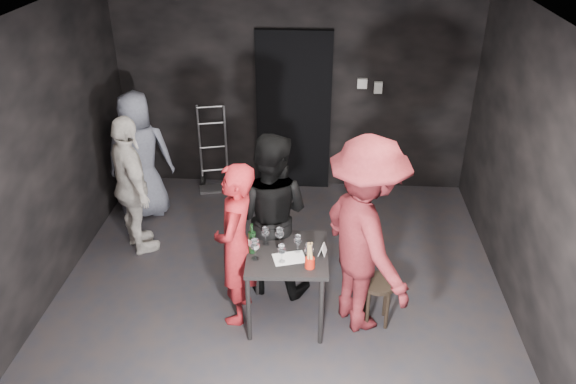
# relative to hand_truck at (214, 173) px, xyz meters

# --- Properties ---
(floor) EXTENTS (4.50, 5.00, 0.02)m
(floor) POSITION_rel_hand_truck_xyz_m (1.06, -2.29, -0.21)
(floor) COLOR black
(floor) RESTS_ON ground
(ceiling) EXTENTS (4.50, 5.00, 0.02)m
(ceiling) POSITION_rel_hand_truck_xyz_m (1.06, -2.29, 2.49)
(ceiling) COLOR silver
(ceiling) RESTS_ON ground
(wall_back) EXTENTS (4.50, 0.04, 2.70)m
(wall_back) POSITION_rel_hand_truck_xyz_m (1.06, 0.21, 1.14)
(wall_back) COLOR black
(wall_back) RESTS_ON ground
(wall_left) EXTENTS (0.04, 5.00, 2.70)m
(wall_left) POSITION_rel_hand_truck_xyz_m (-1.19, -2.29, 1.14)
(wall_left) COLOR black
(wall_left) RESTS_ON ground
(wall_right) EXTENTS (0.04, 5.00, 2.70)m
(wall_right) POSITION_rel_hand_truck_xyz_m (3.31, -2.29, 1.14)
(wall_right) COLOR black
(wall_right) RESTS_ON ground
(doorway) EXTENTS (0.95, 0.10, 2.10)m
(doorway) POSITION_rel_hand_truck_xyz_m (1.06, 0.15, 0.84)
(doorway) COLOR black
(doorway) RESTS_ON ground
(wallbox_upper) EXTENTS (0.12, 0.06, 0.12)m
(wallbox_upper) POSITION_rel_hand_truck_xyz_m (1.91, 0.16, 1.24)
(wallbox_upper) COLOR #B7B7B2
(wallbox_upper) RESTS_ON wall_back
(wallbox_lower) EXTENTS (0.10, 0.06, 0.14)m
(wallbox_lower) POSITION_rel_hand_truck_xyz_m (2.11, 0.16, 1.19)
(wallbox_lower) COLOR #B7B7B2
(wallbox_lower) RESTS_ON wall_back
(hand_truck) EXTENTS (0.39, 0.33, 1.16)m
(hand_truck) POSITION_rel_hand_truck_xyz_m (0.00, 0.00, 0.00)
(hand_truck) COLOR #B2B2B7
(hand_truck) RESTS_ON floor
(tasting_table) EXTENTS (0.72, 0.72, 0.75)m
(tasting_table) POSITION_rel_hand_truck_xyz_m (1.16, -2.53, 0.44)
(tasting_table) COLOR black
(tasting_table) RESTS_ON floor
(stool) EXTENTS (0.33, 0.33, 0.47)m
(stool) POSITION_rel_hand_truck_xyz_m (1.99, -2.53, 0.16)
(stool) COLOR #322017
(stool) RESTS_ON floor
(server_red) EXTENTS (0.45, 0.64, 1.69)m
(server_red) POSITION_rel_hand_truck_xyz_m (0.70, -2.51, 0.63)
(server_red) COLOR #A41A1F
(server_red) RESTS_ON floor
(woman_black) EXTENTS (1.00, 0.68, 1.89)m
(woman_black) POSITION_rel_hand_truck_xyz_m (0.96, -2.05, 0.73)
(woman_black) COLOR black
(woman_black) RESTS_ON floor
(man_maroon) EXTENTS (1.33, 1.66, 2.34)m
(man_maroon) POSITION_rel_hand_truck_xyz_m (1.84, -2.51, 0.95)
(man_maroon) COLOR maroon
(man_maroon) RESTS_ON floor
(bystander_cream) EXTENTS (0.95, 1.07, 1.68)m
(bystander_cream) POSITION_rel_hand_truck_xyz_m (-0.58, -1.49, 0.62)
(bystander_cream) COLOR silver
(bystander_cream) RESTS_ON floor
(bystander_grey) EXTENTS (0.88, 0.59, 1.65)m
(bystander_grey) POSITION_rel_hand_truck_xyz_m (-0.73, -0.72, 0.61)
(bystander_grey) COLOR slate
(bystander_grey) RESTS_ON floor
(tasting_mat) EXTENTS (0.32, 0.26, 0.00)m
(tasting_mat) POSITION_rel_hand_truck_xyz_m (1.18, -2.62, 0.54)
(tasting_mat) COLOR white
(tasting_mat) RESTS_ON tasting_table
(wine_glass_a) EXTENTS (0.11, 0.11, 0.22)m
(wine_glass_a) POSITION_rel_hand_truck_xyz_m (0.88, -2.64, 0.65)
(wine_glass_a) COLOR white
(wine_glass_a) RESTS_ON tasting_table
(wine_glass_b) EXTENTS (0.08, 0.08, 0.20)m
(wine_glass_b) POSITION_rel_hand_truck_xyz_m (0.95, -2.41, 0.63)
(wine_glass_b) COLOR white
(wine_glass_b) RESTS_ON tasting_table
(wine_glass_c) EXTENTS (0.09, 0.09, 0.21)m
(wine_glass_c) POSITION_rel_hand_truck_xyz_m (1.08, -2.44, 0.64)
(wine_glass_c) COLOR white
(wine_glass_c) RESTS_ON tasting_table
(wine_glass_d) EXTENTS (0.10, 0.10, 0.20)m
(wine_glass_d) POSITION_rel_hand_truck_xyz_m (1.12, -2.67, 0.63)
(wine_glass_d) COLOR white
(wine_glass_d) RESTS_ON tasting_table
(wine_glass_e) EXTENTS (0.09, 0.09, 0.22)m
(wine_glass_e) POSITION_rel_hand_truck_xyz_m (1.35, -2.67, 0.64)
(wine_glass_e) COLOR white
(wine_glass_e) RESTS_ON tasting_table
(wine_glass_f) EXTENTS (0.08, 0.08, 0.19)m
(wine_glass_f) POSITION_rel_hand_truck_xyz_m (1.25, -2.51, 0.63)
(wine_glass_f) COLOR white
(wine_glass_f) RESTS_ON tasting_table
(wine_bottle) EXTENTS (0.07, 0.07, 0.29)m
(wine_bottle) POSITION_rel_hand_truck_xyz_m (0.85, -2.54, 0.65)
(wine_bottle) COLOR black
(wine_bottle) RESTS_ON tasting_table
(breadstick_cup) EXTENTS (0.08, 0.08, 0.26)m
(breadstick_cup) POSITION_rel_hand_truck_xyz_m (1.36, -2.73, 0.66)
(breadstick_cup) COLOR #B51B0D
(breadstick_cup) RESTS_ON tasting_table
(reserved_card) EXTENTS (0.09, 0.13, 0.09)m
(reserved_card) POSITION_rel_hand_truck_xyz_m (1.46, -2.52, 0.58)
(reserved_card) COLOR white
(reserved_card) RESTS_ON tasting_table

